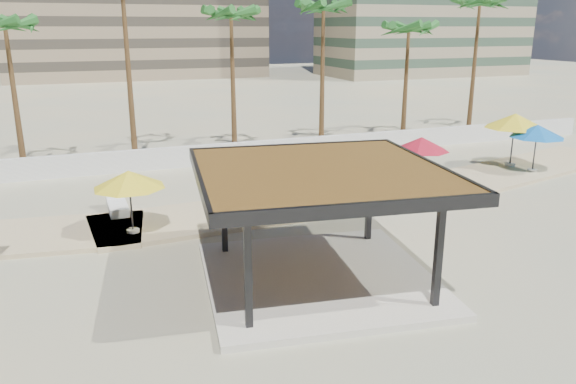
{
  "coord_description": "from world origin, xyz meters",
  "views": [
    {
      "loc": [
        -6.07,
        -14.88,
        7.63
      ],
      "look_at": [
        1.42,
        4.84,
        1.4
      ],
      "focal_mm": 35.0,
      "sensor_mm": 36.0,
      "label": 1
    }
  ],
  "objects_px": {
    "lounger_a": "(117,206)",
    "lounger_b": "(433,191)",
    "lounger_c": "(402,194)",
    "lounger_d": "(416,172)",
    "pavilion_central": "(319,215)",
    "umbrella_c": "(421,144)"
  },
  "relations": [
    {
      "from": "pavilion_central",
      "to": "lounger_b",
      "type": "height_order",
      "value": "pavilion_central"
    },
    {
      "from": "pavilion_central",
      "to": "lounger_c",
      "type": "bearing_deg",
      "value": 49.86
    },
    {
      "from": "pavilion_central",
      "to": "lounger_b",
      "type": "distance_m",
      "value": 10.54
    },
    {
      "from": "lounger_a",
      "to": "lounger_c",
      "type": "xyz_separation_m",
      "value": [
        12.08,
        -2.83,
        0.01
      ]
    },
    {
      "from": "lounger_c",
      "to": "umbrella_c",
      "type": "bearing_deg",
      "value": -47.12
    },
    {
      "from": "lounger_a",
      "to": "lounger_c",
      "type": "height_order",
      "value": "lounger_c"
    },
    {
      "from": "umbrella_c",
      "to": "lounger_c",
      "type": "bearing_deg",
      "value": -140.69
    },
    {
      "from": "lounger_b",
      "to": "lounger_c",
      "type": "bearing_deg",
      "value": 99.24
    },
    {
      "from": "lounger_d",
      "to": "pavilion_central",
      "type": "bearing_deg",
      "value": 143.73
    },
    {
      "from": "umbrella_c",
      "to": "lounger_a",
      "type": "distance_m",
      "value": 14.23
    },
    {
      "from": "umbrella_c",
      "to": "lounger_c",
      "type": "relative_size",
      "value": 1.17
    },
    {
      "from": "lounger_d",
      "to": "lounger_c",
      "type": "bearing_deg",
      "value": 148.14
    },
    {
      "from": "lounger_b",
      "to": "pavilion_central",
      "type": "bearing_deg",
      "value": 135.26
    },
    {
      "from": "umbrella_c",
      "to": "lounger_b",
      "type": "height_order",
      "value": "umbrella_c"
    },
    {
      "from": "pavilion_central",
      "to": "umbrella_c",
      "type": "relative_size",
      "value": 2.89
    },
    {
      "from": "lounger_c",
      "to": "lounger_d",
      "type": "bearing_deg",
      "value": -37.77
    },
    {
      "from": "lounger_a",
      "to": "lounger_d",
      "type": "xyz_separation_m",
      "value": [
        15.06,
        0.56,
        -0.02
      ]
    },
    {
      "from": "pavilion_central",
      "to": "lounger_c",
      "type": "height_order",
      "value": "pavilion_central"
    },
    {
      "from": "pavilion_central",
      "to": "lounger_a",
      "type": "relative_size",
      "value": 3.51
    },
    {
      "from": "lounger_a",
      "to": "lounger_b",
      "type": "height_order",
      "value": "lounger_a"
    },
    {
      "from": "lounger_c",
      "to": "lounger_d",
      "type": "distance_m",
      "value": 4.52
    },
    {
      "from": "lounger_b",
      "to": "lounger_c",
      "type": "distance_m",
      "value": 1.66
    }
  ]
}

